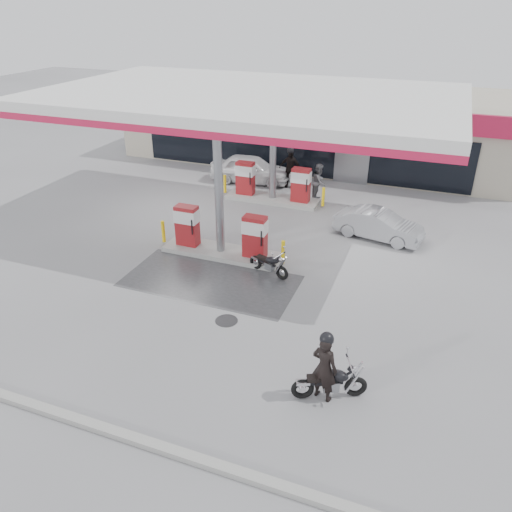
{
  "coord_description": "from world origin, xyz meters",
  "views": [
    {
      "loc": [
        7.35,
        -13.46,
        8.88
      ],
      "look_at": [
        2.13,
        0.19,
        1.2
      ],
      "focal_mm": 35.0,
      "sensor_mm": 36.0,
      "label": 1
    }
  ],
  "objects_px": {
    "pump_island_far": "(273,187)",
    "parked_car_left": "(157,141)",
    "parked_motorcycle": "(269,264)",
    "pump_island_near": "(221,237)",
    "main_motorcycle": "(331,383)",
    "attendant": "(319,182)",
    "sedan_white": "(251,169)",
    "hatchback_silver": "(379,225)",
    "biker_walking": "(290,169)",
    "biker_main": "(324,368)"
  },
  "relations": [
    {
      "from": "sedan_white",
      "to": "hatchback_silver",
      "type": "bearing_deg",
      "value": -127.09
    },
    {
      "from": "attendant",
      "to": "parked_car_left",
      "type": "relative_size",
      "value": 0.49
    },
    {
      "from": "pump_island_far",
      "to": "hatchback_silver",
      "type": "distance_m",
      "value": 5.91
    },
    {
      "from": "biker_walking",
      "to": "parked_car_left",
      "type": "bearing_deg",
      "value": 159.23
    },
    {
      "from": "parked_motorcycle",
      "to": "parked_car_left",
      "type": "distance_m",
      "value": 17.73
    },
    {
      "from": "parked_motorcycle",
      "to": "parked_car_left",
      "type": "relative_size",
      "value": 0.46
    },
    {
      "from": "parked_motorcycle",
      "to": "pump_island_near",
      "type": "bearing_deg",
      "value": 179.67
    },
    {
      "from": "main_motorcycle",
      "to": "sedan_white",
      "type": "distance_m",
      "value": 16.21
    },
    {
      "from": "biker_main",
      "to": "sedan_white",
      "type": "height_order",
      "value": "biker_main"
    },
    {
      "from": "biker_main",
      "to": "parked_car_left",
      "type": "height_order",
      "value": "biker_main"
    },
    {
      "from": "pump_island_near",
      "to": "biker_walking",
      "type": "height_order",
      "value": "biker_walking"
    },
    {
      "from": "pump_island_far",
      "to": "biker_main",
      "type": "relative_size",
      "value": 2.8
    },
    {
      "from": "sedan_white",
      "to": "parked_car_left",
      "type": "distance_m",
      "value": 8.87
    },
    {
      "from": "main_motorcycle",
      "to": "sedan_white",
      "type": "bearing_deg",
      "value": 93.67
    },
    {
      "from": "pump_island_far",
      "to": "attendant",
      "type": "xyz_separation_m",
      "value": [
        2.02,
        1.0,
        0.18
      ]
    },
    {
      "from": "attendant",
      "to": "parked_car_left",
      "type": "distance_m",
      "value": 13.02
    },
    {
      "from": "sedan_white",
      "to": "hatchback_silver",
      "type": "height_order",
      "value": "sedan_white"
    },
    {
      "from": "biker_main",
      "to": "attendant",
      "type": "relative_size",
      "value": 1.03
    },
    {
      "from": "biker_main",
      "to": "sedan_white",
      "type": "distance_m",
      "value": 16.2
    },
    {
      "from": "attendant",
      "to": "biker_main",
      "type": "bearing_deg",
      "value": -163.23
    },
    {
      "from": "parked_motorcycle",
      "to": "main_motorcycle",
      "type": "bearing_deg",
      "value": -37.17
    },
    {
      "from": "pump_island_near",
      "to": "biker_walking",
      "type": "bearing_deg",
      "value": 88.79
    },
    {
      "from": "parked_motorcycle",
      "to": "attendant",
      "type": "relative_size",
      "value": 0.94
    },
    {
      "from": "parked_motorcycle",
      "to": "hatchback_silver",
      "type": "bearing_deg",
      "value": 73.9
    },
    {
      "from": "main_motorcycle",
      "to": "attendant",
      "type": "height_order",
      "value": "attendant"
    },
    {
      "from": "parked_car_left",
      "to": "parked_motorcycle",
      "type": "bearing_deg",
      "value": -134.82
    },
    {
      "from": "main_motorcycle",
      "to": "biker_walking",
      "type": "bearing_deg",
      "value": 86.53
    },
    {
      "from": "biker_main",
      "to": "attendant",
      "type": "xyz_separation_m",
      "value": [
        -3.53,
        13.14,
        -0.03
      ]
    },
    {
      "from": "pump_island_far",
      "to": "biker_main",
      "type": "xyz_separation_m",
      "value": [
        5.55,
        -12.14,
        0.21
      ]
    },
    {
      "from": "pump_island_near",
      "to": "parked_car_left",
      "type": "xyz_separation_m",
      "value": [
        -10.0,
        12.0,
        -0.18
      ]
    },
    {
      "from": "hatchback_silver",
      "to": "biker_walking",
      "type": "relative_size",
      "value": 1.82
    },
    {
      "from": "pump_island_near",
      "to": "main_motorcycle",
      "type": "height_order",
      "value": "pump_island_near"
    },
    {
      "from": "biker_main",
      "to": "hatchback_silver",
      "type": "distance_m",
      "value": 9.75
    },
    {
      "from": "sedan_white",
      "to": "hatchback_silver",
      "type": "distance_m",
      "value": 8.71
    },
    {
      "from": "main_motorcycle",
      "to": "hatchback_silver",
      "type": "relative_size",
      "value": 0.5
    },
    {
      "from": "attendant",
      "to": "biker_walking",
      "type": "bearing_deg",
      "value": 58.74
    },
    {
      "from": "pump_island_near",
      "to": "parked_motorcycle",
      "type": "distance_m",
      "value": 2.42
    },
    {
      "from": "pump_island_far",
      "to": "main_motorcycle",
      "type": "distance_m",
      "value": 13.35
    },
    {
      "from": "biker_main",
      "to": "parked_motorcycle",
      "type": "height_order",
      "value": "biker_main"
    },
    {
      "from": "pump_island_near",
      "to": "attendant",
      "type": "height_order",
      "value": "same"
    },
    {
      "from": "sedan_white",
      "to": "pump_island_near",
      "type": "bearing_deg",
      "value": -171.57
    },
    {
      "from": "pump_island_near",
      "to": "sedan_white",
      "type": "height_order",
      "value": "pump_island_near"
    },
    {
      "from": "hatchback_silver",
      "to": "biker_walking",
      "type": "bearing_deg",
      "value": 59.58
    },
    {
      "from": "parked_car_left",
      "to": "pump_island_near",
      "type": "bearing_deg",
      "value": -138.76
    },
    {
      "from": "parked_car_left",
      "to": "biker_walking",
      "type": "bearing_deg",
      "value": -109.05
    },
    {
      "from": "hatchback_silver",
      "to": "pump_island_far",
      "type": "bearing_deg",
      "value": 76.96
    },
    {
      "from": "pump_island_far",
      "to": "parked_car_left",
      "type": "xyz_separation_m",
      "value": [
        -10.0,
        6.0,
        -0.18
      ]
    },
    {
      "from": "biker_walking",
      "to": "pump_island_far",
      "type": "bearing_deg",
      "value": -94.8
    },
    {
      "from": "sedan_white",
      "to": "parked_car_left",
      "type": "relative_size",
      "value": 1.15
    },
    {
      "from": "pump_island_near",
      "to": "biker_main",
      "type": "distance_m",
      "value": 8.28
    }
  ]
}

